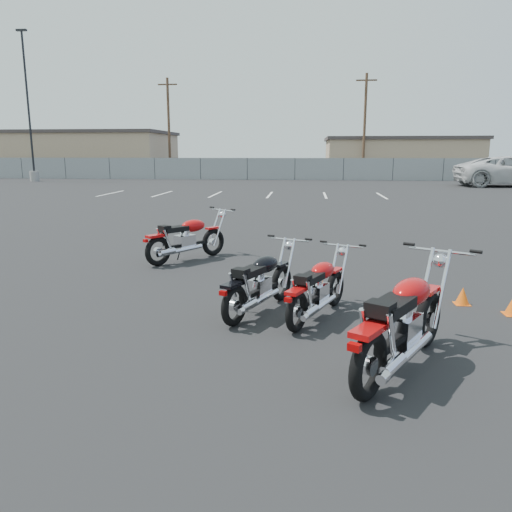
# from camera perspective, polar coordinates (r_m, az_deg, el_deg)

# --- Properties ---
(ground) EXTENTS (120.00, 120.00, 0.00)m
(ground) POSITION_cam_1_polar(r_m,az_deg,el_deg) (7.67, -1.94, -5.64)
(ground) COLOR black
(ground) RESTS_ON ground
(motorcycle_front_red) EXTENTS (1.69, 1.94, 1.06)m
(motorcycle_front_red) POSITION_cam_1_polar(r_m,az_deg,el_deg) (10.78, -7.93, 2.00)
(motorcycle_front_red) COLOR black
(motorcycle_front_red) RESTS_ON ground
(motorcycle_second_black) EXTENTS (1.20, 1.96, 0.98)m
(motorcycle_second_black) POSITION_cam_1_polar(r_m,az_deg,el_deg) (7.22, 0.46, -3.05)
(motorcycle_second_black) COLOR black
(motorcycle_second_black) RESTS_ON ground
(motorcycle_third_red) EXTENTS (1.17, 1.87, 0.94)m
(motorcycle_third_red) POSITION_cam_1_polar(r_m,az_deg,el_deg) (7.03, 7.10, -3.72)
(motorcycle_third_red) COLOR black
(motorcycle_third_red) RESTS_ON ground
(motorcycle_rear_red) EXTENTS (1.67, 2.28, 1.18)m
(motorcycle_rear_red) POSITION_cam_1_polar(r_m,az_deg,el_deg) (5.53, 16.50, -7.28)
(motorcycle_rear_red) COLOR black
(motorcycle_rear_red) RESTS_ON ground
(training_cone_near) EXTENTS (0.23, 0.23, 0.27)m
(training_cone_near) POSITION_cam_1_polar(r_m,az_deg,el_deg) (8.31, 22.54, -4.23)
(training_cone_near) COLOR #FF610D
(training_cone_near) RESTS_ON ground
(light_pole_west) EXTENTS (0.80, 0.70, 11.34)m
(light_pole_west) POSITION_cam_1_polar(r_m,az_deg,el_deg) (43.87, -24.28, 11.77)
(light_pole_west) COLOR gray
(light_pole_west) RESTS_ON ground
(chainlink_fence) EXTENTS (80.06, 0.06, 1.80)m
(chainlink_fence) POSITION_cam_1_polar(r_m,az_deg,el_deg) (42.28, 4.47, 9.89)
(chainlink_fence) COLOR gray
(chainlink_fence) RESTS_ON ground
(tan_building_west) EXTENTS (18.40, 10.40, 4.30)m
(tan_building_west) POSITION_cam_1_polar(r_m,az_deg,el_deg) (54.35, -19.65, 11.00)
(tan_building_west) COLOR tan
(tan_building_west) RESTS_ON ground
(tan_building_east) EXTENTS (14.40, 9.40, 3.70)m
(tan_building_east) POSITION_cam_1_polar(r_m,az_deg,el_deg) (52.04, 16.01, 10.89)
(tan_building_east) COLOR tan
(tan_building_east) RESTS_ON ground
(utility_pole_b) EXTENTS (1.80, 0.24, 9.00)m
(utility_pole_b) POSITION_cam_1_polar(r_m,az_deg,el_deg) (49.06, -9.93, 14.44)
(utility_pole_b) COLOR #463020
(utility_pole_b) RESTS_ON ground
(utility_pole_c) EXTENTS (1.80, 0.24, 9.00)m
(utility_pole_c) POSITION_cam_1_polar(r_m,az_deg,el_deg) (46.58, 12.31, 14.49)
(utility_pole_c) COLOR #463020
(utility_pole_c) RESTS_ON ground
(parking_line_stripes) EXTENTS (15.12, 4.00, 0.01)m
(parking_line_stripes) POSITION_cam_1_polar(r_m,az_deg,el_deg) (27.57, -1.56, 7.04)
(parking_line_stripes) COLOR silver
(parking_line_stripes) RESTS_ON ground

